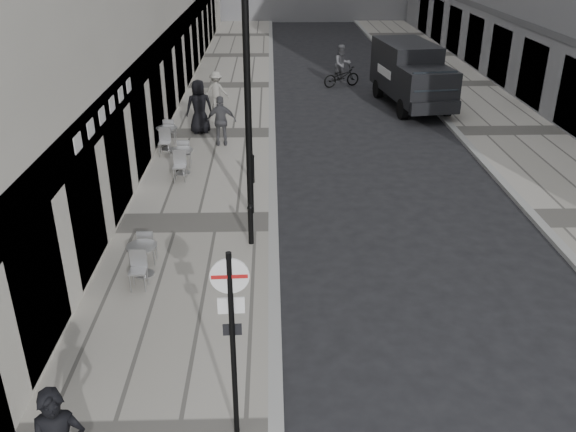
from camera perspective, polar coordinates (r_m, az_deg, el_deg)
The scene contains 14 objects.
sidewalk at distance 23.20m, azimuth -6.49°, elevation 7.61°, with size 4.00×60.00×0.12m, color #9B958C.
far_sidewalk at distance 24.81m, azimuth 19.95°, elevation 7.42°, with size 4.00×60.00×0.12m, color #9B958C.
sign_post at distance 8.62m, azimuth -5.28°, elevation -9.94°, with size 0.54×0.09×3.12m.
lamppost at distance 15.30m, azimuth -3.86°, elevation 13.16°, with size 0.30×0.30×6.73m.
bollard_near at distance 18.30m, azimuth -3.34°, elevation 4.36°, with size 0.11×0.11×0.83m, color black.
bollard_far at distance 14.69m, azimuth -3.50°, elevation -0.91°, with size 0.13×0.13×0.95m, color black.
panel_van at distance 27.33m, azimuth 11.40°, elevation 13.07°, with size 2.76×5.77×2.62m.
cyclist at distance 30.53m, azimuth 5.05°, elevation 13.41°, with size 1.98×1.27×2.02m.
pedestrian_a at distance 21.55m, azimuth -6.26°, elevation 8.83°, with size 1.03×0.43×1.75m, color #4F4F53.
pedestrian_b at distance 26.12m, azimuth -6.70°, elevation 11.57°, with size 1.03×0.59×1.59m, color gray.
pedestrian_c at distance 23.01m, azimuth -8.31°, elevation 10.08°, with size 0.97×0.63×1.98m, color black.
cafe_table_near at distance 13.74m, azimuth -13.42°, elevation -3.80°, with size 0.67×1.50×0.86m.
cafe_table_mid at distance 19.23m, azimuth -9.87°, elevation 5.25°, with size 0.72×1.62×0.92m.
cafe_table_far at distance 21.48m, azimuth -11.22°, elevation 7.30°, with size 0.72×1.63×0.93m.
Camera 1 is at (-0.01, -4.02, 7.10)m, focal length 38.00 mm.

